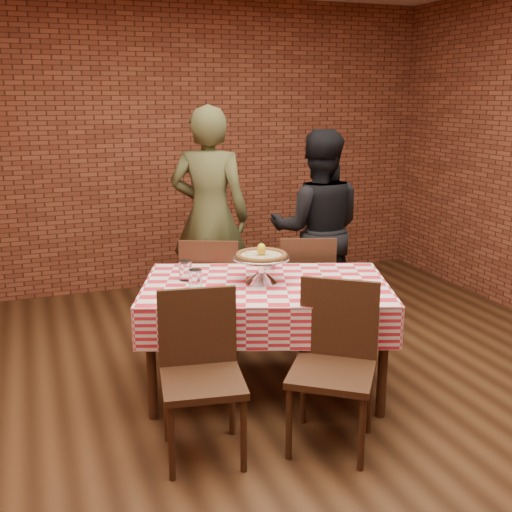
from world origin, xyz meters
name	(u,v)px	position (x,y,z in m)	size (l,w,h in m)	color
ground	(291,416)	(0.00, 0.00, 0.00)	(6.00, 6.00, 0.00)	black
back_wall	(174,146)	(0.00, 3.00, 1.45)	(5.50, 5.50, 0.00)	#612C1C
table	(266,337)	(-0.01, 0.42, 0.38)	(1.58, 0.95, 0.75)	#3F2214
tablecloth	(266,303)	(-0.01, 0.42, 0.62)	(1.62, 0.99, 0.27)	red
pizza_stand	(261,269)	(-0.03, 0.45, 0.84)	(0.39, 0.39, 0.17)	silver
pizza	(261,256)	(-0.03, 0.45, 0.94)	(0.34, 0.34, 0.03)	beige
lemon	(261,249)	(-0.03, 0.45, 0.98)	(0.06, 0.06, 0.08)	gold
water_glass_left	(196,280)	(-0.48, 0.44, 0.82)	(0.08, 0.08, 0.13)	white
water_glass_right	(185,271)	(-0.49, 0.67, 0.82)	(0.08, 0.08, 0.13)	white
side_plate	(337,284)	(0.41, 0.22, 0.76)	(0.16, 0.16, 0.01)	white
sweetener_packet_a	(362,291)	(0.49, 0.04, 0.76)	(0.05, 0.04, 0.01)	white
sweetener_packet_b	(363,288)	(0.53, 0.09, 0.76)	(0.05, 0.04, 0.01)	white
condiment_caddy	(270,261)	(0.13, 0.70, 0.82)	(0.09, 0.07, 0.12)	silver
chair_near_left	(203,380)	(-0.63, -0.22, 0.46)	(0.44, 0.44, 0.92)	#3F2214
chair_near_right	(332,370)	(0.08, -0.37, 0.47)	(0.46, 0.46, 0.94)	#3F2214
chair_far_left	(213,292)	(-0.14, 1.22, 0.46)	(0.44, 0.44, 0.92)	#3F2214
chair_far_right	(304,288)	(0.58, 1.08, 0.45)	(0.43, 0.43, 0.91)	#3F2214
diner_olive	(210,216)	(0.02, 1.83, 0.94)	(0.69, 0.45, 1.88)	#474928
diner_black	(317,230)	(0.85, 1.43, 0.84)	(0.82, 0.64, 1.69)	black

